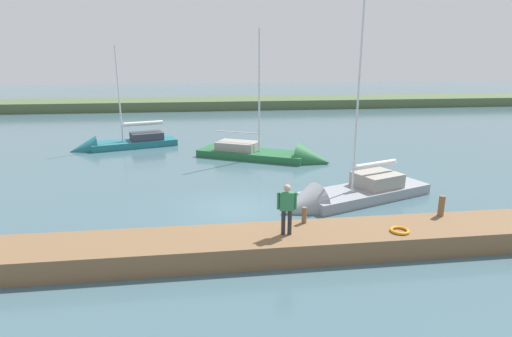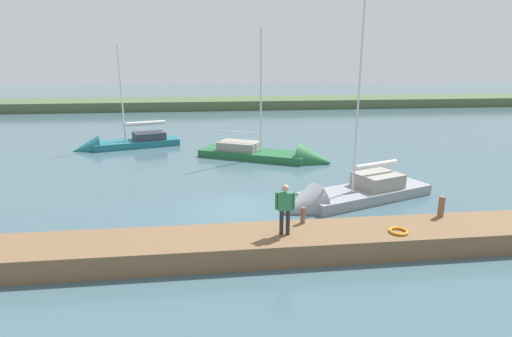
# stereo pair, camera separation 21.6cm
# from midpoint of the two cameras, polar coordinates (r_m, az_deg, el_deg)

# --- Properties ---
(ground_plane) EXTENTS (200.00, 200.00, 0.00)m
(ground_plane) POSITION_cam_midpoint_polar(r_m,az_deg,el_deg) (18.14, -2.34, -5.88)
(ground_plane) COLOR #42606B
(far_shoreline) EXTENTS (180.00, 8.00, 2.40)m
(far_shoreline) POSITION_cam_midpoint_polar(r_m,az_deg,el_deg) (57.52, -5.61, 8.56)
(far_shoreline) COLOR #4C603D
(far_shoreline) RESTS_ON ground_plane
(dock_pier) EXTENTS (21.23, 2.19, 0.76)m
(dock_pier) POSITION_cam_midpoint_polar(r_m,az_deg,el_deg) (14.00, -0.90, -10.77)
(dock_pier) COLOR brown
(dock_pier) RESTS_ON ground_plane
(mooring_post_near) EXTENTS (0.23, 0.23, 0.79)m
(mooring_post_near) POSITION_cam_midpoint_polar(r_m,az_deg,el_deg) (16.77, 25.03, -4.90)
(mooring_post_near) COLOR brown
(mooring_post_near) RESTS_ON dock_pier
(mooring_post_far) EXTENTS (0.17, 0.17, 0.60)m
(mooring_post_far) POSITION_cam_midpoint_polar(r_m,az_deg,el_deg) (14.76, 7.05, -6.58)
(mooring_post_far) COLOR brown
(mooring_post_far) RESTS_ON dock_pier
(life_ring_buoy) EXTENTS (0.66, 0.66, 0.10)m
(life_ring_buoy) POSITION_cam_midpoint_polar(r_m,az_deg,el_deg) (14.85, 19.87, -8.32)
(life_ring_buoy) COLOR orange
(life_ring_buoy) RESTS_ON dock_pier
(sailboat_outer_mooring) EXTENTS (9.06, 6.28, 9.50)m
(sailboat_outer_mooring) POSITION_cam_midpoint_polar(r_m,az_deg,el_deg) (27.08, 3.32, 1.62)
(sailboat_outer_mooring) COLOR #236638
(sailboat_outer_mooring) RESTS_ON ground_plane
(sailboat_behind_pier) EXTENTS (7.96, 4.32, 8.51)m
(sailboat_behind_pier) POSITION_cam_midpoint_polar(r_m,az_deg,el_deg) (32.40, -18.36, 3.04)
(sailboat_behind_pier) COLOR #1E6B75
(sailboat_behind_pier) RESTS_ON ground_plane
(sailboat_inner_slip) EXTENTS (8.35, 4.86, 10.10)m
(sailboat_inner_slip) POSITION_cam_midpoint_polar(r_m,az_deg,el_deg) (19.38, 12.36, -4.23)
(sailboat_inner_slip) COLOR gray
(sailboat_inner_slip) RESTS_ON ground_plane
(person_on_dock) EXTENTS (0.66, 0.28, 1.77)m
(person_on_dock) POSITION_cam_midpoint_polar(r_m,az_deg,el_deg) (13.51, 4.57, -5.28)
(person_on_dock) COLOR #28282D
(person_on_dock) RESTS_ON dock_pier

